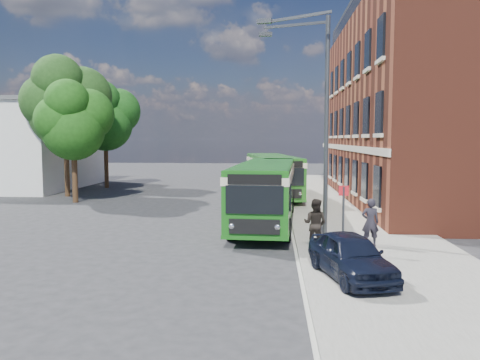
# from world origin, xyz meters

# --- Properties ---
(ground) EXTENTS (120.00, 120.00, 0.00)m
(ground) POSITION_xyz_m (0.00, 0.00, 0.00)
(ground) COLOR #29292C
(ground) RESTS_ON ground
(pavement) EXTENTS (6.00, 48.00, 0.15)m
(pavement) POSITION_xyz_m (7.00, 8.00, 0.07)
(pavement) COLOR gray
(pavement) RESTS_ON ground
(kerb_line) EXTENTS (0.12, 48.00, 0.01)m
(kerb_line) POSITION_xyz_m (3.95, 8.00, 0.01)
(kerb_line) COLOR beige
(kerb_line) RESTS_ON ground
(brick_office) EXTENTS (12.10, 26.00, 14.20)m
(brick_office) POSITION_xyz_m (14.00, 12.00, 6.97)
(brick_office) COLOR maroon
(brick_office) RESTS_ON ground
(white_building) EXTENTS (9.40, 13.40, 7.30)m
(white_building) POSITION_xyz_m (-18.00, 18.00, 3.66)
(white_building) COLOR silver
(white_building) RESTS_ON ground
(flagpole) EXTENTS (0.95, 0.10, 9.00)m
(flagpole) POSITION_xyz_m (-12.45, 13.00, 4.94)
(flagpole) COLOR #3C3E41
(flagpole) RESTS_ON ground
(street_lamp) EXTENTS (2.96, 2.38, 9.00)m
(street_lamp) POSITION_xyz_m (4.84, -2.00, 4.79)
(street_lamp) COLOR #3C3E41
(street_lamp) RESTS_ON ground
(bus_stop_sign) EXTENTS (0.35, 0.08, 2.52)m
(bus_stop_sign) POSITION_xyz_m (5.60, -4.20, 1.51)
(bus_stop_sign) COLOR #3C3E41
(bus_stop_sign) RESTS_ON ground
(bus_front) EXTENTS (3.24, 11.87, 3.02)m
(bus_front) POSITION_xyz_m (2.75, 1.93, 1.83)
(bus_front) COLOR #175D15
(bus_front) RESTS_ON ground
(bus_rear) EXTENTS (4.22, 11.60, 3.02)m
(bus_rear) POSITION_xyz_m (3.00, 12.28, 1.83)
(bus_rear) COLOR #22661C
(bus_rear) RESTS_ON ground
(parked_car) EXTENTS (2.47, 4.14, 1.32)m
(parked_car) POSITION_xyz_m (5.35, -7.43, 0.81)
(parked_car) COLOR black
(parked_car) RESTS_ON pavement
(pedestrian_a) EXTENTS (0.67, 0.44, 1.81)m
(pedestrian_a) POSITION_xyz_m (6.76, -3.22, 1.05)
(pedestrian_a) COLOR black
(pedestrian_a) RESTS_ON pavement
(pedestrian_b) EXTENTS (1.12, 1.02, 1.85)m
(pedestrian_b) POSITION_xyz_m (4.65, -3.81, 1.08)
(pedestrian_b) COLOR black
(pedestrian_b) RESTS_ON pavement
(tree_left) EXTENTS (4.73, 4.49, 7.98)m
(tree_left) POSITION_xyz_m (-9.91, 8.86, 5.41)
(tree_left) COLOR #3B2515
(tree_left) RESTS_ON ground
(tree_mid) EXTENTS (5.96, 5.67, 10.06)m
(tree_mid) POSITION_xyz_m (-11.86, 12.03, 6.83)
(tree_mid) COLOR #3B2515
(tree_mid) RESTS_ON ground
(tree_right) EXTENTS (5.38, 5.11, 9.08)m
(tree_right) POSITION_xyz_m (-11.19, 18.27, 6.16)
(tree_right) COLOR #3B2515
(tree_right) RESTS_ON ground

